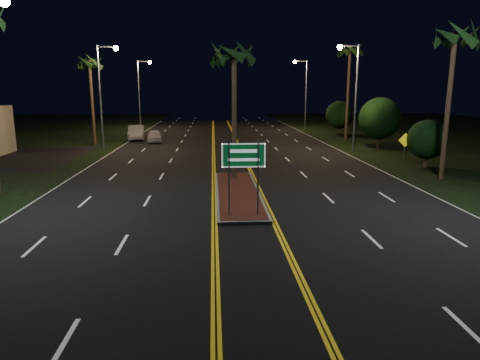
{
  "coord_description": "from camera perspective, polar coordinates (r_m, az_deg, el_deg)",
  "views": [
    {
      "loc": [
        -1.23,
        -14.48,
        5.37
      ],
      "look_at": [
        -0.21,
        1.71,
        1.9
      ],
      "focal_mm": 32.0,
      "sensor_mm": 36.0,
      "label": 1
    }
  ],
  "objects": [
    {
      "name": "palm_right_far",
      "position": [
        46.79,
        14.46,
        16.34
      ],
      "size": [
        2.4,
        2.4,
        10.3
      ],
      "color": "#382819",
      "rests_on": "ground"
    },
    {
      "name": "streetlight_right_mid",
      "position": [
        38.36,
        14.73,
        12.12
      ],
      "size": [
        1.91,
        0.44,
        9.0
      ],
      "color": "gray",
      "rests_on": "ground"
    },
    {
      "name": "warning_sign",
      "position": [
        32.27,
        21.12,
        4.39
      ],
      "size": [
        0.98,
        0.09,
        2.34
      ],
      "rotation": [
        0.0,
        0.0,
        0.05
      ],
      "color": "gray",
      "rests_on": "ground"
    },
    {
      "name": "highway_sign",
      "position": [
        17.57,
        0.48,
        2.35
      ],
      "size": [
        1.8,
        0.08,
        3.2
      ],
      "color": "gray",
      "rests_on": "ground"
    },
    {
      "name": "car_far",
      "position": [
        47.59,
        -13.67,
        6.33
      ],
      "size": [
        2.99,
        5.59,
        1.78
      ],
      "primitive_type": "imported",
      "rotation": [
        0.0,
        0.0,
        0.14
      ],
      "color": "#9FA0A8",
      "rests_on": "ground"
    },
    {
      "name": "ground",
      "position": [
        15.49,
        1.2,
        -8.21
      ],
      "size": [
        120.0,
        120.0,
        0.0
      ],
      "primitive_type": "plane",
      "color": "black",
      "rests_on": "ground"
    },
    {
      "name": "streetlight_left_far",
      "position": [
        59.23,
        -13.0,
        12.05
      ],
      "size": [
        1.91,
        0.44,
        9.0
      ],
      "color": "gray",
      "rests_on": "ground"
    },
    {
      "name": "shrub_far",
      "position": [
        52.76,
        13.11,
        8.47
      ],
      "size": [
        3.24,
        3.24,
        3.96
      ],
      "color": "#382819",
      "rests_on": "ground"
    },
    {
      "name": "palm_right_near",
      "position": [
        28.21,
        26.75,
        16.62
      ],
      "size": [
        2.4,
        2.4,
        9.3
      ],
      "color": "#382819",
      "rests_on": "ground"
    },
    {
      "name": "streetlight_left_mid",
      "position": [
        39.61,
        -17.69,
        11.94
      ],
      "size": [
        1.91,
        0.44,
        9.0
      ],
      "color": "gray",
      "rests_on": "ground"
    },
    {
      "name": "palm_left_far",
      "position": [
        44.09,
        -19.44,
        14.5
      ],
      "size": [
        2.4,
        2.4,
        8.8
      ],
      "color": "#382819",
      "rests_on": "ground"
    },
    {
      "name": "median_island",
      "position": [
        22.16,
        -0.3,
        -1.73
      ],
      "size": [
        2.25,
        10.25,
        0.17
      ],
      "color": "gray",
      "rests_on": "ground"
    },
    {
      "name": "car_near",
      "position": [
        44.97,
        -11.34,
        5.92
      ],
      "size": [
        2.46,
        4.6,
        1.46
      ],
      "primitive_type": "imported",
      "rotation": [
        0.0,
        0.0,
        0.14
      ],
      "color": "silver",
      "rests_on": "ground"
    },
    {
      "name": "palm_median",
      "position": [
        25.08,
        -0.8,
        16.43
      ],
      "size": [
        2.4,
        2.4,
        8.3
      ],
      "color": "#382819",
      "rests_on": "ground"
    },
    {
      "name": "shrub_near",
      "position": [
        32.25,
        23.71,
        4.97
      ],
      "size": [
        2.7,
        2.7,
        3.3
      ],
      "color": "#382819",
      "rests_on": "ground"
    },
    {
      "name": "shrub_mid",
      "position": [
        41.47,
        18.14,
        7.83
      ],
      "size": [
        3.78,
        3.78,
        4.62
      ],
      "color": "#382819",
      "rests_on": "ground"
    },
    {
      "name": "streetlight_right_far",
      "position": [
        57.71,
        8.44,
        12.23
      ],
      "size": [
        1.91,
        0.44,
        9.0
      ],
      "color": "gray",
      "rests_on": "ground"
    }
  ]
}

